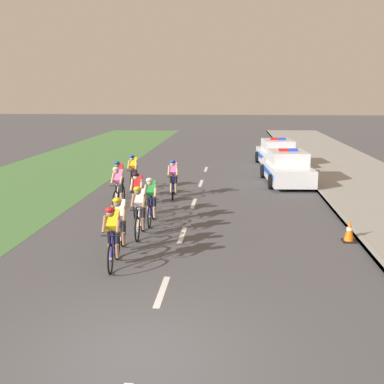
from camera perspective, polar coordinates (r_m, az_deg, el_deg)
The scene contains 17 objects.
ground_plane at distance 7.95m, azimuth -6.40°, elevation -18.98°, with size 160.00×160.00×0.00m, color #4C4C51.
sidewalk_slab at distance 21.92m, azimuth 20.88°, elevation 0.59°, with size 5.10×60.00×0.12m, color gray.
kerb_edge at distance 21.37m, azimuth 14.50°, elevation 0.73°, with size 0.16×60.00×0.13m, color #9E9E99.
grass_verge at distance 23.03m, azimuth -18.91°, elevation 1.10°, with size 7.00×60.00×0.01m, color #4C7F42.
lane_markings_centre at distance 15.77m, azimuth -0.40°, elevation -3.03°, with size 0.14×21.60×0.01m.
cyclist_lead at distance 11.35m, azimuth -9.48°, elevation -5.08°, with size 0.45×1.72×1.56m.
cyclist_second at distance 12.28m, azimuth -8.69°, elevation -3.74°, with size 0.45×1.72×1.56m.
cyclist_third at distance 13.58m, azimuth -6.30°, elevation -2.16°, with size 0.42×1.72×1.56m.
cyclist_fourth at distance 14.86m, azimuth -4.92°, elevation -0.90°, with size 0.43×1.72×1.56m.
cyclist_fifth at distance 15.85m, azimuth -6.55°, elevation -0.12°, with size 0.43×1.72×1.56m.
cyclist_sixth at distance 17.06m, azimuth -8.81°, elevation 0.67°, with size 0.42×1.72×1.56m.
cyclist_seventh at distance 18.44m, azimuth -8.76°, elevation 1.52°, with size 0.44×1.72×1.56m.
cyclist_eighth at distance 20.17m, azimuth -7.05°, elevation 2.46°, with size 0.43×1.72×1.56m.
cyclist_ninth at distance 18.57m, azimuth -2.25°, elevation 1.72°, with size 0.43×1.72×1.56m.
police_car_nearest at distance 21.92m, azimuth 11.32°, elevation 2.79°, with size 2.22×4.51×1.59m.
police_car_second at distance 26.94m, azimuth 10.16°, elevation 4.50°, with size 2.27×4.53×1.59m.
traffic_cone_near at distance 13.87m, azimuth 18.35°, elevation -4.44°, with size 0.36×0.36×0.64m.
Camera 1 is at (1.42, -6.68, 4.08)m, focal length 44.49 mm.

